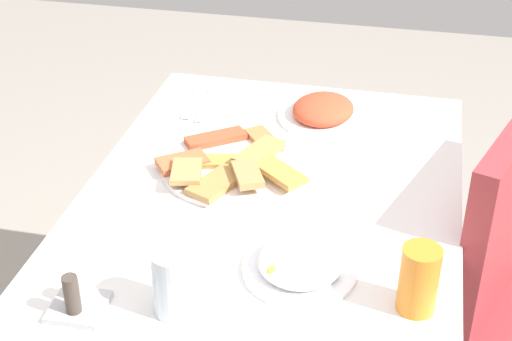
% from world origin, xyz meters
% --- Properties ---
extents(dining_table, '(1.05, 0.77, 0.75)m').
position_xyz_m(dining_table, '(0.00, 0.00, 0.66)').
color(dining_table, white).
rests_on(dining_table, ground_plane).
extents(pide_platter, '(0.34, 0.34, 0.04)m').
position_xyz_m(pide_platter, '(-0.07, -0.10, 0.77)').
color(pide_platter, white).
rests_on(pide_platter, dining_table).
extents(salad_plate_greens, '(0.22, 0.22, 0.06)m').
position_xyz_m(salad_plate_greens, '(-0.35, 0.06, 0.77)').
color(salad_plate_greens, white).
rests_on(salad_plate_greens, dining_table).
extents(salad_plate_rice, '(0.21, 0.21, 0.05)m').
position_xyz_m(salad_plate_rice, '(0.25, 0.10, 0.77)').
color(salad_plate_rice, white).
rests_on(salad_plate_rice, dining_table).
extents(soda_can, '(0.07, 0.07, 0.12)m').
position_xyz_m(soda_can, '(0.30, 0.31, 0.81)').
color(soda_can, orange).
rests_on(soda_can, dining_table).
extents(drinking_glass, '(0.07, 0.07, 0.12)m').
position_xyz_m(drinking_glass, '(0.39, -0.08, 0.81)').
color(drinking_glass, silver).
rests_on(drinking_glass, dining_table).
extents(paper_napkin, '(0.12, 0.12, 0.00)m').
position_xyz_m(paper_napkin, '(-0.36, -0.26, 0.75)').
color(paper_napkin, white).
rests_on(paper_napkin, dining_table).
extents(fork, '(0.17, 0.03, 0.00)m').
position_xyz_m(fork, '(-0.36, -0.28, 0.76)').
color(fork, silver).
rests_on(fork, paper_napkin).
extents(spoon, '(0.20, 0.03, 0.00)m').
position_xyz_m(spoon, '(-0.36, -0.24, 0.76)').
color(spoon, silver).
rests_on(spoon, paper_napkin).
extents(condiment_caddy, '(0.09, 0.09, 0.08)m').
position_xyz_m(condiment_caddy, '(0.43, -0.24, 0.78)').
color(condiment_caddy, '#B2B2B7').
rests_on(condiment_caddy, dining_table).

